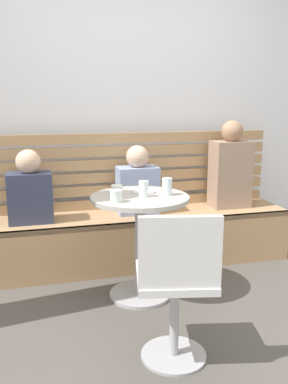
{
  "coord_description": "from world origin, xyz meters",
  "views": [
    {
      "loc": [
        -0.77,
        -2.06,
        1.37
      ],
      "look_at": [
        -0.05,
        0.66,
        0.75
      ],
      "focal_mm": 38.46,
      "sensor_mm": 36.0,
      "label": 1
    }
  ],
  "objects_px": {
    "person_child_middle": "(137,184)",
    "cup_water_clear": "(144,189)",
    "booth_bench": "(133,239)",
    "cup_glass_tall": "(167,187)",
    "person_adult": "(230,169)",
    "cup_glass_short": "(116,196)",
    "person_child_left": "(30,191)",
    "white_chair": "(176,283)",
    "cup_ceramic_white": "(117,190)",
    "plate_small": "(144,191)",
    "cafe_table": "(140,227)"
  },
  "relations": [
    {
      "from": "person_child_middle",
      "to": "cup_water_clear",
      "type": "distance_m",
      "value": 0.7
    },
    {
      "from": "booth_bench",
      "to": "cup_glass_tall",
      "type": "xyz_separation_m",
      "value": [
        0.09,
        -0.63,
        0.58
      ]
    },
    {
      "from": "person_adult",
      "to": "person_child_middle",
      "type": "height_order",
      "value": "person_adult"
    },
    {
      "from": "booth_bench",
      "to": "cup_glass_tall",
      "type": "distance_m",
      "value": 0.86
    },
    {
      "from": "cup_glass_short",
      "to": "person_adult",
      "type": "bearing_deg",
      "value": 33.2
    },
    {
      "from": "person_adult",
      "to": "person_child_left",
      "type": "relative_size",
      "value": 1.34
    },
    {
      "from": "booth_bench",
      "to": "white_chair",
      "type": "height_order",
      "value": "white_chair"
    },
    {
      "from": "person_adult",
      "to": "person_child_left",
      "type": "distance_m",
      "value": 1.73
    },
    {
      "from": "white_chair",
      "to": "cup_water_clear",
      "type": "height_order",
      "value": "same"
    },
    {
      "from": "person_child_left",
      "to": "cup_glass_tall",
      "type": "height_order",
      "value": "person_child_left"
    },
    {
      "from": "person_child_middle",
      "to": "person_child_left",
      "type": "bearing_deg",
      "value": -176.77
    },
    {
      "from": "cup_ceramic_white",
      "to": "plate_small",
      "type": "xyz_separation_m",
      "value": [
        0.2,
        0.04,
        -0.03
      ]
    },
    {
      "from": "white_chair",
      "to": "person_adult",
      "type": "bearing_deg",
      "value": 55.14
    },
    {
      "from": "booth_bench",
      "to": "cup_glass_short",
      "type": "bearing_deg",
      "value": -111.04
    },
    {
      "from": "white_chair",
      "to": "cup_glass_short",
      "type": "relative_size",
      "value": 10.63
    },
    {
      "from": "booth_bench",
      "to": "cup_water_clear",
      "type": "distance_m",
      "value": 0.87
    },
    {
      "from": "cup_ceramic_white",
      "to": "person_adult",
      "type": "bearing_deg",
      "value": 26.66
    },
    {
      "from": "cup_glass_short",
      "to": "cafe_table",
      "type": "bearing_deg",
      "value": 35.56
    },
    {
      "from": "person_child_middle",
      "to": "cup_glass_tall",
      "type": "relative_size",
      "value": 4.81
    },
    {
      "from": "booth_bench",
      "to": "cup_water_clear",
      "type": "height_order",
      "value": "cup_water_clear"
    },
    {
      "from": "booth_bench",
      "to": "plate_small",
      "type": "distance_m",
      "value": 0.73
    },
    {
      "from": "person_adult",
      "to": "cup_glass_tall",
      "type": "bearing_deg",
      "value": -140.47
    },
    {
      "from": "booth_bench",
      "to": "white_chair",
      "type": "xyz_separation_m",
      "value": [
        -0.11,
        -1.42,
        0.24
      ]
    },
    {
      "from": "person_child_left",
      "to": "cup_glass_short",
      "type": "relative_size",
      "value": 7.19
    },
    {
      "from": "booth_bench",
      "to": "cup_glass_tall",
      "type": "relative_size",
      "value": 22.5
    },
    {
      "from": "person_child_left",
      "to": "cup_water_clear",
      "type": "bearing_deg",
      "value": -40.1
    },
    {
      "from": "cup_glass_tall",
      "to": "plate_small",
      "type": "height_order",
      "value": "cup_glass_tall"
    },
    {
      "from": "cafe_table",
      "to": "person_adult",
      "type": "relative_size",
      "value": 0.96
    },
    {
      "from": "booth_bench",
      "to": "cup_water_clear",
      "type": "relative_size",
      "value": 24.55
    },
    {
      "from": "cup_glass_tall",
      "to": "cup_glass_short",
      "type": "xyz_separation_m",
      "value": [
        -0.38,
        -0.11,
        -0.02
      ]
    },
    {
      "from": "cup_glass_tall",
      "to": "cup_glass_short",
      "type": "bearing_deg",
      "value": -164.04
    },
    {
      "from": "cafe_table",
      "to": "white_chair",
      "type": "bearing_deg",
      "value": -91.03
    },
    {
      "from": "white_chair",
      "to": "plate_small",
      "type": "bearing_deg",
      "value": 85.72
    },
    {
      "from": "cup_ceramic_white",
      "to": "cup_glass_short",
      "type": "height_order",
      "value": "cup_glass_short"
    },
    {
      "from": "white_chair",
      "to": "cup_glass_short",
      "type": "distance_m",
      "value": 0.77
    },
    {
      "from": "person_adult",
      "to": "cup_glass_tall",
      "type": "height_order",
      "value": "person_adult"
    },
    {
      "from": "white_chair",
      "to": "person_child_middle",
      "type": "distance_m",
      "value": 1.48
    },
    {
      "from": "cafe_table",
      "to": "person_adult",
      "type": "xyz_separation_m",
      "value": [
        1.0,
        0.64,
        0.27
      ]
    },
    {
      "from": "booth_bench",
      "to": "cup_ceramic_white",
      "type": "distance_m",
      "value": 0.81
    },
    {
      "from": "cafe_table",
      "to": "person_child_left",
      "type": "xyz_separation_m",
      "value": [
        -0.73,
        0.6,
        0.17
      ]
    },
    {
      "from": "cup_ceramic_white",
      "to": "cup_glass_tall",
      "type": "xyz_separation_m",
      "value": [
        0.33,
        -0.1,
        0.03
      ]
    },
    {
      "from": "cup_glass_tall",
      "to": "plate_small",
      "type": "relative_size",
      "value": 0.71
    },
    {
      "from": "cup_ceramic_white",
      "to": "cafe_table",
      "type": "bearing_deg",
      "value": -24.52
    },
    {
      "from": "cafe_table",
      "to": "cup_glass_tall",
      "type": "xyz_separation_m",
      "value": [
        0.19,
        -0.03,
        0.28
      ]
    },
    {
      "from": "person_adult",
      "to": "cup_glass_short",
      "type": "height_order",
      "value": "person_adult"
    },
    {
      "from": "booth_bench",
      "to": "cup_glass_short",
      "type": "relative_size",
      "value": 33.75
    },
    {
      "from": "cafe_table",
      "to": "booth_bench",
      "type": "bearing_deg",
      "value": 81.1
    },
    {
      "from": "white_chair",
      "to": "booth_bench",
      "type": "bearing_deg",
      "value": 85.59
    },
    {
      "from": "cup_water_clear",
      "to": "cup_glass_short",
      "type": "xyz_separation_m",
      "value": [
        -0.21,
        -0.1,
        -0.02
      ]
    },
    {
      "from": "cup_water_clear",
      "to": "cup_glass_short",
      "type": "height_order",
      "value": "cup_water_clear"
    }
  ]
}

